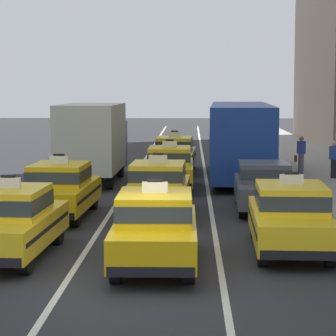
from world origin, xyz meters
The scene contains 15 objects.
ground_plane centered at (0.00, 0.00, 0.00)m, with size 160.00×160.00×0.00m, color #2B2B2D.
lane_stripe_left_center centered at (-1.60, 20.00, 0.00)m, with size 0.14×80.00×0.01m, color silver.
lane_stripe_center_right centered at (1.60, 20.00, 0.00)m, with size 0.14×80.00×0.01m, color silver.
taxi_left_nearest centered at (-3.24, 1.93, 0.88)m, with size 1.99×4.63×1.96m.
taxi_left_second centered at (-3.03, 7.32, 0.88)m, with size 1.96×4.62×1.96m.
box_truck_left_third centered at (-3.13, 15.97, 1.78)m, with size 2.37×6.99×3.27m.
taxi_center_nearest centered at (0.16, 1.24, 0.88)m, with size 1.85×4.57×1.96m.
taxi_center_second centered at (-0.06, 7.70, 0.88)m, with size 1.95×4.61×1.96m.
taxi_center_third centered at (0.12, 13.62, 0.88)m, with size 1.83×4.57×1.96m.
taxi_center_fourth centered at (0.18, 19.42, 0.88)m, with size 1.99×4.63×1.96m.
taxi_right_nearest centered at (3.34, 2.75, 0.88)m, with size 1.95×4.61×1.96m.
sedan_right_second centered at (3.28, 8.68, 0.85)m, with size 1.88×4.35×1.58m.
bus_right_third centered at (3.11, 17.54, 1.82)m, with size 2.98×11.30×3.22m.
pedestrian_near_crosswalk centered at (5.80, 17.85, 0.98)m, with size 0.47×0.24×1.65m.
pedestrian_trailing centered at (6.94, 16.22, 0.94)m, with size 0.36×0.24×1.57m.
Camera 1 is at (0.95, -14.86, 3.96)m, focal length 79.10 mm.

